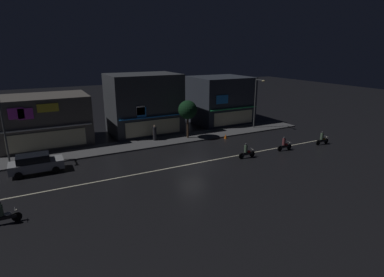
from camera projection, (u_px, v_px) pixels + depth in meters
The scene contains 16 objects.
ground_plane at pixel (192, 164), 28.95m from camera, with size 140.00×140.00×0.00m, color black.
lane_divider_stripe at pixel (192, 164), 28.95m from camera, with size 36.59×0.16×0.01m, color beige.
sidewalk_far at pixel (160, 141), 35.75m from camera, with size 38.52×3.73×0.14m, color #4C4C4F.
storefront_left_block at pixel (44, 120), 34.17m from camera, with size 9.43×6.58×5.48m.
storefront_center_block at pixel (220, 100), 44.56m from camera, with size 7.73×7.17×6.54m.
storefront_right_block at pixel (144, 104), 39.07m from camera, with size 8.55×6.61×7.37m.
streetlamp_west at pixel (1, 115), 27.55m from camera, with size 0.44×1.64×7.70m.
streetlamp_mid at pixel (256, 99), 40.57m from camera, with size 0.44×1.64×6.48m.
pedestrian_on_sidewalk at pixel (155, 133), 35.76m from camera, with size 0.41×0.41×1.78m.
street_tree at pixel (188, 110), 36.06m from camera, with size 2.20×2.20×4.47m.
parked_car_near_kerb at pixel (36, 163), 26.67m from camera, with size 4.30×1.98×1.67m.
motorcycle_lead at pixel (322, 139), 34.71m from camera, with size 1.90×0.60×1.52m.
motorcycle_following at pixel (284, 145), 32.66m from camera, with size 1.90×0.60×1.52m.
motorcycle_opposite_lane at pixel (3, 215), 18.91m from camera, with size 1.90×0.60×1.52m.
motorcycle_trailing_far at pixel (247, 152), 30.42m from camera, with size 1.90×0.60×1.52m.
traffic_cone at pixel (226, 136), 37.12m from camera, with size 0.36×0.36×0.55m, color orange.
Camera 1 is at (-12.57, -24.05, 10.36)m, focal length 29.08 mm.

